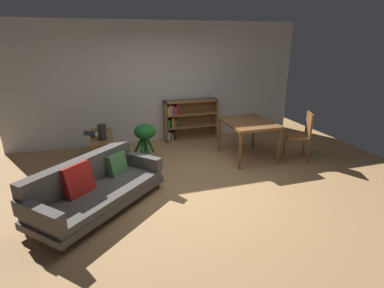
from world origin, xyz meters
TOP-DOWN VIEW (x-y plane):
  - ground_plane at (0.00, 0.00)m, footprint 8.16×8.16m
  - back_wall_panel at (0.00, 2.70)m, footprint 6.80×0.10m
  - fabric_couch at (-1.57, -0.14)m, footprint 2.01×1.96m
  - media_console at (-1.40, 1.48)m, footprint 0.40×1.09m
  - open_laptop at (-1.48, 1.57)m, footprint 0.44×0.30m
  - desk_speaker at (-1.38, 1.23)m, footprint 0.16×0.16m
  - potted_floor_plant at (-0.60, 1.30)m, footprint 0.45×0.48m
  - dining_table at (1.42, 0.96)m, footprint 0.92×1.11m
  - dining_chair_near at (2.38, 0.55)m, footprint 0.55×0.53m
  - bookshelf at (0.60, 2.53)m, footprint 1.29×0.30m

SIDE VIEW (x-z plane):
  - ground_plane at x=0.00m, z-range 0.00..0.00m
  - media_console at x=-1.40m, z-range 0.00..0.57m
  - fabric_couch at x=-1.57m, z-range -0.04..0.68m
  - bookshelf at x=0.60m, z-range 0.00..0.95m
  - potted_floor_plant at x=-0.60m, z-range 0.11..0.89m
  - dining_chair_near at x=2.38m, z-range 0.06..1.02m
  - open_laptop at x=-1.48m, z-range 0.56..0.63m
  - dining_table at x=1.42m, z-range 0.30..1.06m
  - desk_speaker at x=-1.38m, z-range 0.58..0.86m
  - back_wall_panel at x=0.00m, z-range 0.00..2.70m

